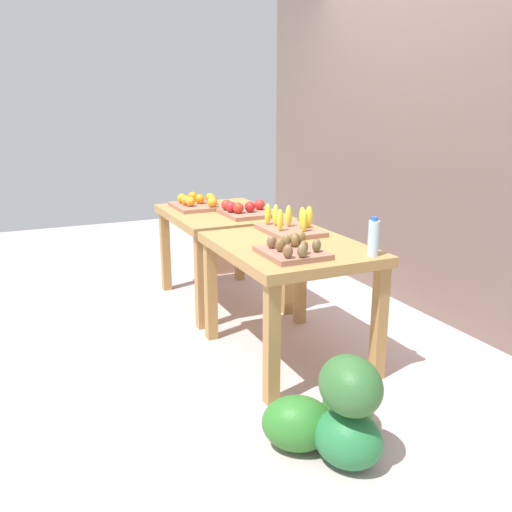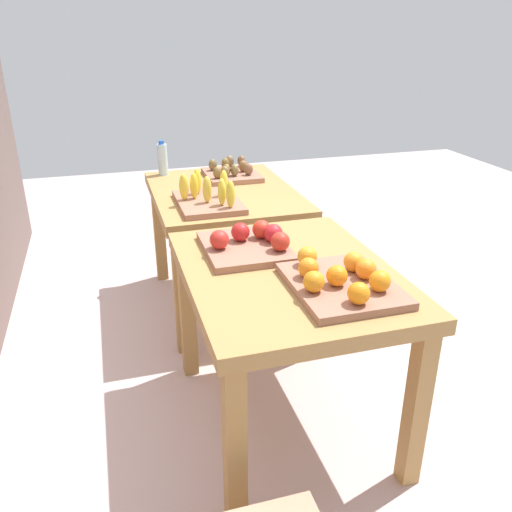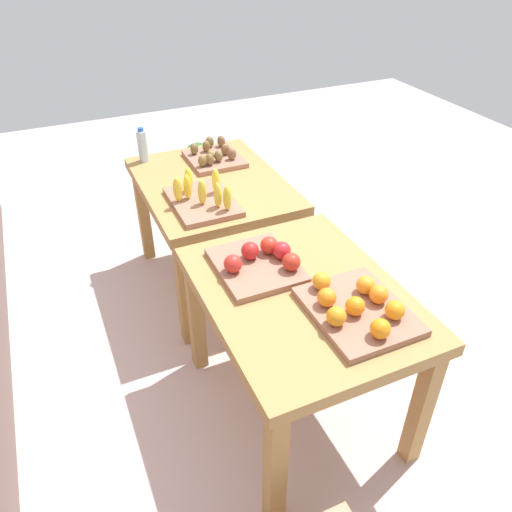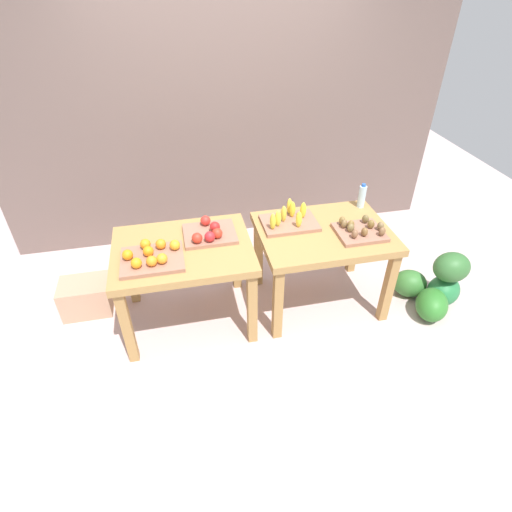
{
  "view_description": "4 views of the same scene",
  "coord_description": "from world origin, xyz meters",
  "px_view_note": "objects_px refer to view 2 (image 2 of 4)",
  "views": [
    {
      "loc": [
        3.34,
        -1.49,
        1.53
      ],
      "look_at": [
        0.09,
        -0.0,
        0.54
      ],
      "focal_mm": 38.14,
      "sensor_mm": 36.0,
      "label": 1
    },
    {
      "loc": [
        -2.32,
        0.65,
        1.62
      ],
      "look_at": [
        -0.08,
        -0.01,
        0.59
      ],
      "focal_mm": 37.1,
      "sensor_mm": 36.0,
      "label": 2
    },
    {
      "loc": [
        -1.97,
        0.84,
        2.06
      ],
      "look_at": [
        0.01,
        -0.04,
        0.53
      ],
      "focal_mm": 35.12,
      "sensor_mm": 36.0,
      "label": 3
    },
    {
      "loc": [
        -0.56,
        -2.56,
        2.49
      ],
      "look_at": [
        0.01,
        0.01,
        0.56
      ],
      "focal_mm": 28.78,
      "sensor_mm": 36.0,
      "label": 4
    }
  ],
  "objects_px": {
    "banana_crate": "(208,197)",
    "watermelon_pile": "(230,220)",
    "apple_bin": "(249,243)",
    "orange_bin": "(341,280)",
    "water_bottle": "(163,159)",
    "display_table_right": "(224,207)",
    "display_table_left": "(288,293)",
    "kiwi_bin": "(231,172)"
  },
  "relations": [
    {
      "from": "display_table_left",
      "to": "water_bottle",
      "type": "relative_size",
      "value": 4.81
    },
    {
      "from": "watermelon_pile",
      "to": "display_table_right",
      "type": "bearing_deg",
      "value": 164.39
    },
    {
      "from": "orange_bin",
      "to": "kiwi_bin",
      "type": "distance_m",
      "value": 1.58
    },
    {
      "from": "display_table_right",
      "to": "apple_bin",
      "type": "relative_size",
      "value": 2.6
    },
    {
      "from": "apple_bin",
      "to": "water_bottle",
      "type": "bearing_deg",
      "value": 8.08
    },
    {
      "from": "orange_bin",
      "to": "water_bottle",
      "type": "distance_m",
      "value": 1.82
    },
    {
      "from": "apple_bin",
      "to": "display_table_right",
      "type": "bearing_deg",
      "value": -6.25
    },
    {
      "from": "orange_bin",
      "to": "kiwi_bin",
      "type": "bearing_deg",
      "value": 0.46
    },
    {
      "from": "display_table_right",
      "to": "kiwi_bin",
      "type": "xyz_separation_m",
      "value": [
        0.25,
        -0.11,
        0.14
      ]
    },
    {
      "from": "water_bottle",
      "to": "orange_bin",
      "type": "bearing_deg",
      "value": -166.92
    },
    {
      "from": "display_table_left",
      "to": "apple_bin",
      "type": "distance_m",
      "value": 0.28
    },
    {
      "from": "orange_bin",
      "to": "kiwi_bin",
      "type": "height_order",
      "value": "orange_bin"
    },
    {
      "from": "banana_crate",
      "to": "display_table_left",
      "type": "bearing_deg",
      "value": -170.95
    },
    {
      "from": "display_table_right",
      "to": "banana_crate",
      "type": "distance_m",
      "value": 0.33
    },
    {
      "from": "kiwi_bin",
      "to": "banana_crate",
      "type": "bearing_deg",
      "value": 153.62
    },
    {
      "from": "display_table_right",
      "to": "watermelon_pile",
      "type": "bearing_deg",
      "value": -15.61
    },
    {
      "from": "banana_crate",
      "to": "watermelon_pile",
      "type": "distance_m",
      "value": 1.41
    },
    {
      "from": "kiwi_bin",
      "to": "water_bottle",
      "type": "height_order",
      "value": "water_bottle"
    },
    {
      "from": "orange_bin",
      "to": "display_table_left",
      "type": "bearing_deg",
      "value": 29.56
    },
    {
      "from": "apple_bin",
      "to": "kiwi_bin",
      "type": "bearing_deg",
      "value": -10.31
    },
    {
      "from": "orange_bin",
      "to": "apple_bin",
      "type": "bearing_deg",
      "value": 26.93
    },
    {
      "from": "display_table_left",
      "to": "display_table_right",
      "type": "height_order",
      "value": "same"
    },
    {
      "from": "kiwi_bin",
      "to": "watermelon_pile",
      "type": "bearing_deg",
      "value": -12.5
    },
    {
      "from": "display_table_left",
      "to": "banana_crate",
      "type": "distance_m",
      "value": 0.89
    },
    {
      "from": "display_table_right",
      "to": "banana_crate",
      "type": "bearing_deg",
      "value": 151.41
    },
    {
      "from": "orange_bin",
      "to": "watermelon_pile",
      "type": "height_order",
      "value": "orange_bin"
    },
    {
      "from": "display_table_left",
      "to": "kiwi_bin",
      "type": "relative_size",
      "value": 2.87
    },
    {
      "from": "banana_crate",
      "to": "water_bottle",
      "type": "height_order",
      "value": "water_bottle"
    },
    {
      "from": "display_table_right",
      "to": "orange_bin",
      "type": "height_order",
      "value": "orange_bin"
    },
    {
      "from": "apple_bin",
      "to": "kiwi_bin",
      "type": "distance_m",
      "value": 1.17
    },
    {
      "from": "apple_bin",
      "to": "watermelon_pile",
      "type": "relative_size",
      "value": 0.59
    },
    {
      "from": "display_table_left",
      "to": "apple_bin",
      "type": "bearing_deg",
      "value": 24.21
    },
    {
      "from": "display_table_right",
      "to": "kiwi_bin",
      "type": "height_order",
      "value": "kiwi_bin"
    },
    {
      "from": "display_table_left",
      "to": "water_bottle",
      "type": "xyz_separation_m",
      "value": [
        1.55,
        0.29,
        0.21
      ]
    },
    {
      "from": "banana_crate",
      "to": "watermelon_pile",
      "type": "bearing_deg",
      "value": -18.52
    },
    {
      "from": "display_table_left",
      "to": "water_bottle",
      "type": "height_order",
      "value": "water_bottle"
    },
    {
      "from": "display_table_left",
      "to": "watermelon_pile",
      "type": "height_order",
      "value": "display_table_left"
    },
    {
      "from": "banana_crate",
      "to": "kiwi_bin",
      "type": "relative_size",
      "value": 1.21
    },
    {
      "from": "apple_bin",
      "to": "orange_bin",
      "type": "bearing_deg",
      "value": -153.07
    },
    {
      "from": "water_bottle",
      "to": "watermelon_pile",
      "type": "height_order",
      "value": "water_bottle"
    },
    {
      "from": "banana_crate",
      "to": "apple_bin",
      "type": "bearing_deg",
      "value": -176.51
    },
    {
      "from": "watermelon_pile",
      "to": "water_bottle",
      "type": "bearing_deg",
      "value": 133.54
    }
  ]
}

